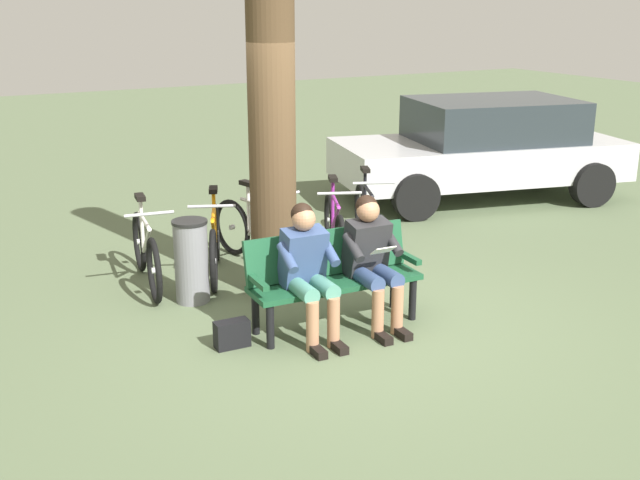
# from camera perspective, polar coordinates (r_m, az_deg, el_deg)

# --- Properties ---
(ground_plane) EXTENTS (40.00, 40.00, 0.00)m
(ground_plane) POSITION_cam_1_polar(r_m,az_deg,el_deg) (7.43, 2.26, -5.81)
(ground_plane) COLOR #566647
(bench) EXTENTS (1.62, 0.55, 0.87)m
(bench) POSITION_cam_1_polar(r_m,az_deg,el_deg) (7.17, 0.87, -2.31)
(bench) COLOR #194C2D
(bench) RESTS_ON ground
(person_reading) EXTENTS (0.50, 0.78, 1.20)m
(person_reading) POSITION_cam_1_polar(r_m,az_deg,el_deg) (7.13, 3.77, -1.12)
(person_reading) COLOR #262628
(person_reading) RESTS_ON ground
(person_companion) EXTENTS (0.50, 0.78, 1.20)m
(person_companion) POSITION_cam_1_polar(r_m,az_deg,el_deg) (6.85, -0.88, -1.87)
(person_companion) COLOR #334772
(person_companion) RESTS_ON ground
(handbag) EXTENTS (0.30, 0.15, 0.24)m
(handbag) POSITION_cam_1_polar(r_m,az_deg,el_deg) (6.87, -6.39, -6.78)
(handbag) COLOR black
(handbag) RESTS_ON ground
(tree_trunk) EXTENTS (0.46, 0.46, 3.82)m
(tree_trunk) POSITION_cam_1_polar(r_m,az_deg,el_deg) (7.65, -3.53, 9.71)
(tree_trunk) COLOR #4C3823
(tree_trunk) RESTS_ON ground
(litter_bin) EXTENTS (0.35, 0.35, 0.83)m
(litter_bin) POSITION_cam_1_polar(r_m,az_deg,el_deg) (7.83, -9.29, -1.51)
(litter_bin) COLOR slate
(litter_bin) RESTS_ON ground
(bicycle_green) EXTENTS (0.74, 1.57, 0.94)m
(bicycle_green) POSITION_cam_1_polar(r_m,az_deg,el_deg) (9.49, 3.42, 1.64)
(bicycle_green) COLOR black
(bicycle_green) RESTS_ON ground
(bicycle_black) EXTENTS (0.74, 1.57, 0.94)m
(bicycle_black) POSITION_cam_1_polar(r_m,az_deg,el_deg) (9.01, 1.06, 0.81)
(bicycle_black) COLOR black
(bicycle_black) RESTS_ON ground
(bicycle_orange) EXTENTS (0.56, 1.65, 0.94)m
(bicycle_orange) POSITION_cam_1_polar(r_m,az_deg,el_deg) (8.84, -4.43, 0.43)
(bicycle_orange) COLOR black
(bicycle_orange) RESTS_ON ground
(bicycle_blue) EXTENTS (0.74, 1.57, 0.94)m
(bicycle_blue) POSITION_cam_1_polar(r_m,az_deg,el_deg) (8.56, -7.62, -0.24)
(bicycle_blue) COLOR black
(bicycle_blue) RESTS_ON ground
(bicycle_purple) EXTENTS (0.48, 1.67, 0.94)m
(bicycle_purple) POSITION_cam_1_polar(r_m,az_deg,el_deg) (8.37, -12.47, -0.89)
(bicycle_purple) COLOR black
(bicycle_purple) RESTS_ON ground
(parked_car) EXTENTS (4.50, 2.73, 1.47)m
(parked_car) POSITION_cam_1_polar(r_m,az_deg,el_deg) (12.00, 11.74, 6.63)
(parked_car) COLOR silver
(parked_car) RESTS_ON ground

